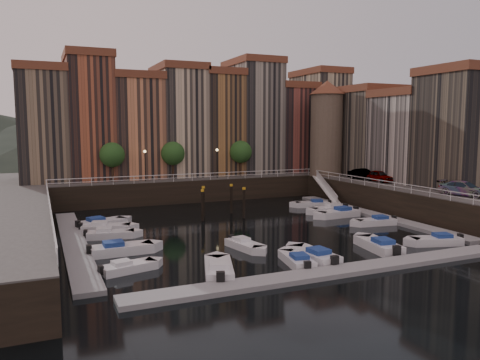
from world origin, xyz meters
name	(u,v)px	position (x,y,z in m)	size (l,w,h in m)	color
ground	(240,226)	(0.00, 0.00, 0.00)	(200.00, 200.00, 0.00)	black
quay_far	(173,184)	(0.00, 26.00, 1.50)	(80.00, 20.00, 3.00)	black
quay_right	(456,198)	(28.00, -2.00, 1.50)	(20.00, 36.00, 3.00)	black
dock_left	(74,242)	(-16.20, -1.00, 0.17)	(2.00, 28.00, 0.35)	gray
dock_right	(373,215)	(16.20, -1.00, 0.17)	(2.00, 28.00, 0.35)	gray
dock_near	(336,272)	(0.00, -17.00, 0.17)	(30.00, 2.00, 0.35)	gray
mountains	(108,134)	(1.72, 110.00, 7.92)	(145.00, 100.00, 18.00)	#2D382D
far_terrace	(198,121)	(3.31, 23.50, 10.95)	(48.70, 10.30, 17.50)	#806B51
right_terrace	(415,132)	(26.50, 3.80, 9.56)	(9.30, 24.30, 14.00)	#6C6252
corner_tower	(326,127)	(20.00, 14.50, 10.19)	(5.20, 5.20, 13.80)	#6B5B4C
promenade_trees	(178,153)	(-1.33, 18.20, 6.58)	(21.20, 3.20, 5.20)	black
street_lamps	(182,159)	(-1.00, 17.20, 5.90)	(10.36, 0.36, 4.18)	black
railings	(222,184)	(0.00, 4.88, 3.79)	(36.08, 34.04, 0.52)	white
gangway	(326,188)	(17.10, 10.00, 1.92)	(2.78, 8.32, 3.73)	white
mooring_pilings	(221,203)	(-0.01, 5.44, 1.65)	(5.15, 3.66, 3.78)	black
boat_left_0	(127,267)	(-13.26, -10.74, 0.32)	(4.24, 2.38, 0.95)	silver
boat_left_1	(120,249)	(-12.96, -5.82, 0.40)	(5.21, 1.99, 1.19)	silver
boat_left_2	(109,234)	(-13.01, 0.13, 0.35)	(4.60, 2.33, 1.03)	silver
boat_left_3	(105,228)	(-13.04, 2.98, 0.38)	(4.98, 2.82, 1.11)	silver
boat_left_4	(101,223)	(-13.14, 5.31, 0.40)	(5.25, 3.24, 1.18)	silver
boat_right_0	(437,241)	(12.81, -13.66, 0.36)	(4.74, 2.82, 1.06)	silver
boat_right_1	(376,222)	(13.39, -4.97, 0.35)	(4.62, 2.22, 1.04)	silver
boat_right_2	(339,213)	(12.40, 0.24, 0.41)	(5.29, 2.16, 1.20)	silver
boat_right_3	(330,209)	(12.90, 2.82, 0.38)	(4.95, 1.89, 1.13)	silver
boat_right_4	(313,204)	(13.26, 7.04, 0.35)	(4.64, 3.00, 1.05)	silver
boat_near_0	(219,269)	(-7.57, -13.94, 0.40)	(3.27, 5.27, 1.18)	silver
boat_near_1	(297,260)	(-1.35, -13.97, 0.34)	(2.27, 4.50, 1.01)	silver
boat_near_2	(314,256)	(0.37, -13.61, 0.39)	(2.28, 5.18, 1.17)	silver
boat_near_3	(379,245)	(6.95, -13.16, 0.41)	(2.59, 5.39, 1.21)	silver
car_a	(380,177)	(21.72, 4.56, 3.75)	(1.76, 4.38, 1.49)	gray
car_b	(364,175)	(21.40, 7.37, 3.73)	(1.55, 4.43, 1.46)	gray
car_c	(464,190)	(21.53, -8.65, 3.74)	(2.08, 5.12, 1.49)	gray
boat_extra_694	(244,245)	(-3.12, -8.29, 0.33)	(2.33, 4.35, 0.97)	silver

